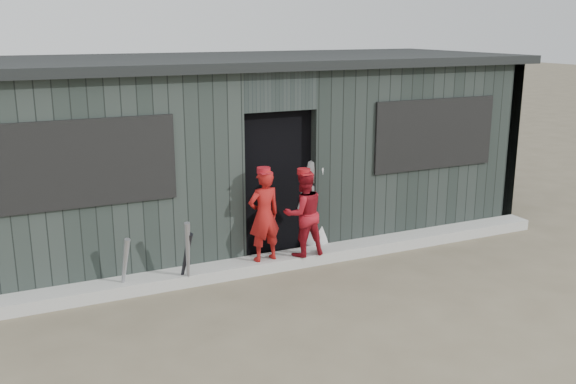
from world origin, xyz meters
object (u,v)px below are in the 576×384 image
bat_mid (188,255)px  dugout (240,147)px  bat_right (185,260)px  player_red_left (264,215)px  player_grey_back (316,205)px  player_red_right (303,213)px  bat_left (125,266)px

bat_mid → dugout: bearing=53.9°
bat_mid → bat_right: bat_mid is taller
bat_right → player_red_left: size_ratio=0.63×
player_grey_back → dugout: dugout is taller
bat_mid → player_red_left: player_red_left is taller
bat_right → dugout: size_ratio=0.09×
dugout → bat_right: bearing=-127.3°
player_red_right → player_grey_back: 0.59m
player_red_right → bat_left: bearing=0.0°
player_red_left → dugout: bearing=-107.9°
player_red_right → dugout: size_ratio=0.14×
bat_mid → bat_right: size_ratio=1.17×
bat_right → bat_left: bearing=173.2°
player_grey_back → bat_right: bearing=9.1°
player_red_right → player_grey_back: bearing=-133.2°
bat_mid → player_red_left: 1.11m
bat_mid → player_red_left: size_ratio=0.74×
bat_left → bat_mid: size_ratio=0.84×
dugout → player_red_left: bearing=-101.2°
bat_right → player_red_right: 1.64m
bat_left → player_grey_back: 2.75m
bat_left → player_red_right: player_red_right is taller
bat_right → dugout: bearing=52.7°
player_red_right → dugout: dugout is taller
player_grey_back → dugout: (-0.59, 1.34, 0.62)m
bat_mid → dugout: (1.39, 1.91, 0.86)m
bat_mid → player_grey_back: (1.98, 0.57, 0.23)m
player_grey_back → bat_mid: bearing=10.7°
bat_right → player_red_left: player_red_left is taller
player_red_right → dugout: bearing=-83.8°
bat_right → player_red_left: bearing=6.5°
player_red_left → player_red_right: (0.53, -0.04, -0.03)m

